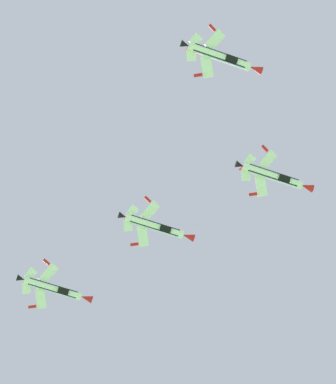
{
  "coord_description": "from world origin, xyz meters",
  "views": [
    {
      "loc": [
        -1.21,
        -3.81,
        1.43
      ],
      "look_at": [
        32.5,
        39.97,
        141.23
      ],
      "focal_mm": 72.33,
      "sensor_mm": 36.0,
      "label": 1
    }
  ],
  "objects_px": {
    "fighter_jet_left_wing": "(156,226)",
    "fighter_jet_left_outer": "(54,289)",
    "fighter_jet_right_wing": "(221,57)",
    "fighter_jet_lead": "(274,176)"
  },
  "relations": [
    {
      "from": "fighter_jet_left_wing",
      "to": "fighter_jet_left_outer",
      "type": "bearing_deg",
      "value": -140.94
    },
    {
      "from": "fighter_jet_right_wing",
      "to": "fighter_jet_left_outer",
      "type": "distance_m",
      "value": 57.45
    },
    {
      "from": "fighter_jet_left_wing",
      "to": "fighter_jet_right_wing",
      "type": "xyz_separation_m",
      "value": [
        -11.03,
        -34.33,
        0.69
      ]
    },
    {
      "from": "fighter_jet_right_wing",
      "to": "fighter_jet_left_wing",
      "type": "bearing_deg",
      "value": -179.06
    },
    {
      "from": "fighter_jet_lead",
      "to": "fighter_jet_left_outer",
      "type": "distance_m",
      "value": 49.93
    },
    {
      "from": "fighter_jet_left_wing",
      "to": "fighter_jet_left_outer",
      "type": "height_order",
      "value": "fighter_jet_left_wing"
    },
    {
      "from": "fighter_jet_lead",
      "to": "fighter_jet_left_outer",
      "type": "relative_size",
      "value": 1.0
    },
    {
      "from": "fighter_jet_lead",
      "to": "fighter_jet_left_wing",
      "type": "height_order",
      "value": "fighter_jet_left_wing"
    },
    {
      "from": "fighter_jet_lead",
      "to": "fighter_jet_right_wing",
      "type": "relative_size",
      "value": 1.0
    },
    {
      "from": "fighter_jet_left_wing",
      "to": "fighter_jet_left_outer",
      "type": "distance_m",
      "value": 24.6
    }
  ]
}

